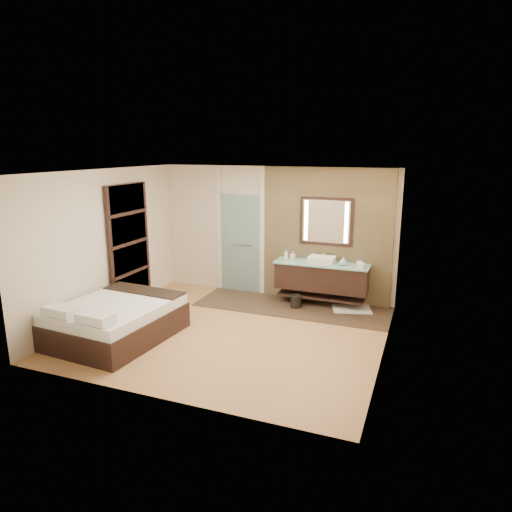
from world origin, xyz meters
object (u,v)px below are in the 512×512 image
at_px(mirror_unit, 326,221).
at_px(bed, 116,320).
at_px(waste_bin, 296,301).
at_px(vanity, 322,277).

bearing_deg(mirror_unit, bed, -131.93).
distance_m(mirror_unit, waste_bin, 1.68).
height_order(mirror_unit, bed, mirror_unit).
relative_size(vanity, waste_bin, 7.17).
relative_size(mirror_unit, bed, 0.52).
bearing_deg(vanity, bed, -134.24).
bearing_deg(waste_bin, mirror_unit, 54.74).
distance_m(mirror_unit, bed, 4.33).
xyz_separation_m(mirror_unit, waste_bin, (-0.42, -0.59, -1.52)).
distance_m(vanity, bed, 3.95).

